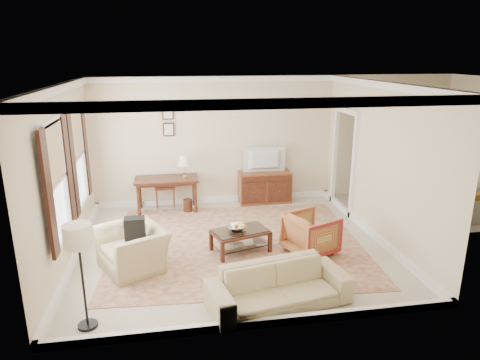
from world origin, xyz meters
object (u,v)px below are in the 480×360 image
object	(u,v)px
sideboard	(265,187)
tv	(265,152)
coffee_table	(240,235)
club_armchair	(133,242)
writing_desk	(167,183)
striped_armchair	(311,232)
sofa	(279,280)

from	to	relation	value
sideboard	tv	size ratio (longest dim) A/B	1.30
coffee_table	club_armchair	distance (m)	1.83
writing_desk	striped_armchair	bearing A→B (deg)	-46.51
tv	club_armchair	bearing A→B (deg)	44.68
club_armchair	sofa	bearing A→B (deg)	27.95
sofa	writing_desk	bearing A→B (deg)	99.28
writing_desk	tv	xyz separation A→B (m)	(2.25, 0.16, 0.57)
tv	coffee_table	size ratio (longest dim) A/B	0.86
club_armchair	sofa	distance (m)	2.50
writing_desk	striped_armchair	size ratio (longest dim) A/B	1.73
club_armchair	sideboard	bearing A→B (deg)	107.93
tv	coffee_table	distance (m)	2.83
coffee_table	striped_armchair	xyz separation A→B (m)	(1.20, -0.25, 0.09)
coffee_table	sofa	size ratio (longest dim) A/B	0.55
club_armchair	coffee_table	bearing A→B (deg)	72.32
writing_desk	sideboard	xyz separation A→B (m)	(2.25, 0.18, -0.27)
coffee_table	striped_armchair	size ratio (longest dim) A/B	1.37
sideboard	tv	xyz separation A→B (m)	(0.00, -0.02, 0.83)
writing_desk	coffee_table	distance (m)	2.66
coffee_table	tv	bearing A→B (deg)	67.96
coffee_table	writing_desk	bearing A→B (deg)	118.21
sideboard	striped_armchair	world-z (taller)	striped_armchair
tv	sofa	size ratio (longest dim) A/B	0.48
striped_armchair	club_armchair	world-z (taller)	club_armchair
writing_desk	sofa	bearing A→B (deg)	-69.88
club_armchair	tv	bearing A→B (deg)	107.72
striped_armchair	coffee_table	bearing A→B (deg)	56.20
writing_desk	tv	bearing A→B (deg)	4.10
writing_desk	club_armchair	size ratio (longest dim) A/B	1.31
writing_desk	tv	world-z (taller)	tv
tv	sofa	distance (m)	4.36
coffee_table	striped_armchair	bearing A→B (deg)	-11.96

